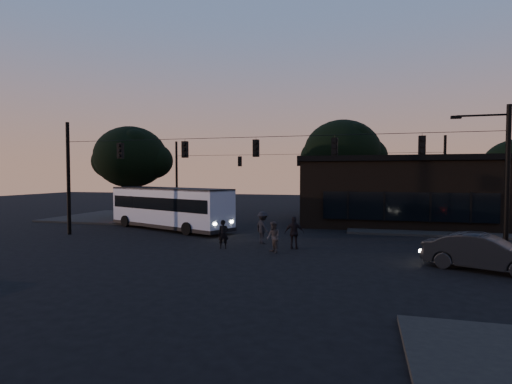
% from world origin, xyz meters
% --- Properties ---
extents(ground, '(120.00, 120.00, 0.00)m').
position_xyz_m(ground, '(0.00, 0.00, 0.00)').
color(ground, black).
rests_on(ground, ground).
extents(sidewalk_far_right, '(14.00, 10.00, 0.15)m').
position_xyz_m(sidewalk_far_right, '(12.00, 14.00, 0.07)').
color(sidewalk_far_right, black).
rests_on(sidewalk_far_right, ground).
extents(sidewalk_far_left, '(14.00, 10.00, 0.15)m').
position_xyz_m(sidewalk_far_left, '(-14.00, 14.00, 0.07)').
color(sidewalk_far_left, black).
rests_on(sidewalk_far_left, ground).
extents(building, '(15.40, 10.41, 5.40)m').
position_xyz_m(building, '(9.00, 15.97, 2.71)').
color(building, black).
rests_on(building, ground).
extents(tree_behind, '(7.60, 7.60, 9.43)m').
position_xyz_m(tree_behind, '(4.00, 22.00, 6.19)').
color(tree_behind, black).
rests_on(tree_behind, ground).
extents(tree_left, '(6.40, 6.40, 8.30)m').
position_xyz_m(tree_left, '(-14.00, 13.00, 5.57)').
color(tree_left, black).
rests_on(tree_left, ground).
extents(signal_rig_near, '(26.24, 0.30, 7.50)m').
position_xyz_m(signal_rig_near, '(0.00, 4.00, 4.45)').
color(signal_rig_near, black).
rests_on(signal_rig_near, ground).
extents(signal_rig_far, '(26.24, 0.30, 7.50)m').
position_xyz_m(signal_rig_far, '(0.00, 20.00, 4.20)').
color(signal_rig_far, black).
rests_on(signal_rig_far, ground).
extents(bus, '(10.94, 6.55, 3.05)m').
position_xyz_m(bus, '(-7.66, 8.03, 1.71)').
color(bus, '#97A4C1').
rests_on(bus, ground).
extents(car, '(4.92, 3.38, 1.54)m').
position_xyz_m(car, '(10.95, -0.07, 0.77)').
color(car, black).
rests_on(car, ground).
extents(pedestrian_a, '(0.64, 0.51, 1.55)m').
position_xyz_m(pedestrian_a, '(-1.26, 1.85, 0.78)').
color(pedestrian_a, black).
rests_on(pedestrian_a, ground).
extents(pedestrian_b, '(0.96, 0.99, 1.61)m').
position_xyz_m(pedestrian_b, '(1.62, 1.41, 0.81)').
color(pedestrian_b, '#373233').
rests_on(pedestrian_b, ground).
extents(pedestrian_c, '(1.07, 0.53, 1.77)m').
position_xyz_m(pedestrian_c, '(2.50, 2.69, 0.88)').
color(pedestrian_c, black).
rests_on(pedestrian_c, ground).
extents(pedestrian_d, '(1.36, 1.34, 1.87)m').
position_xyz_m(pedestrian_d, '(0.42, 3.96, 0.94)').
color(pedestrian_d, black).
rests_on(pedestrian_d, ground).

